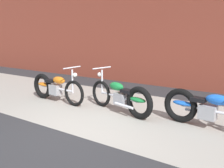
% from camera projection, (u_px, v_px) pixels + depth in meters
% --- Properties ---
extents(ground_plane, '(80.00, 80.00, 0.00)m').
position_uv_depth(ground_plane, '(72.00, 135.00, 4.42)').
color(ground_plane, '#2D2D30').
extents(sidewalk_slab, '(36.00, 3.50, 0.01)m').
position_uv_depth(sidewalk_slab, '(122.00, 110.00, 5.84)').
color(sidewalk_slab, '#9E998E').
rests_on(sidewalk_slab, ground).
extents(motorcycle_orange, '(2.01, 0.58, 1.03)m').
position_uv_depth(motorcycle_orange, '(54.00, 87.00, 6.62)').
color(motorcycle_orange, black).
rests_on(motorcycle_orange, ground).
extents(motorcycle_green, '(1.97, 0.75, 1.03)m').
position_uv_depth(motorcycle_green, '(123.00, 97.00, 5.54)').
color(motorcycle_green, black).
rests_on(motorcycle_green, ground).
extents(motorcycle_blue, '(2.00, 0.61, 1.03)m').
position_uv_depth(motorcycle_blue, '(204.00, 109.00, 4.69)').
color(motorcycle_blue, black).
rests_on(motorcycle_blue, ground).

